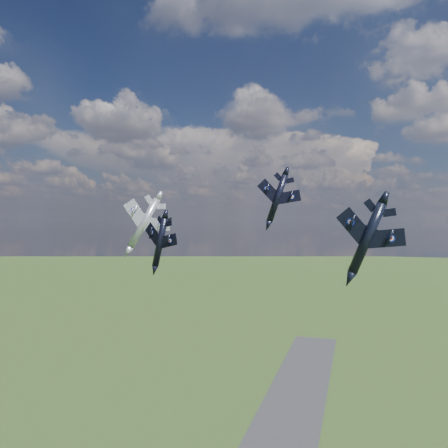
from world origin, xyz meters
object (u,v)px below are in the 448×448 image
(jet_right_navy, at_px, (367,238))
(jet_lead_navy, at_px, (160,242))
(jet_left_silver, at_px, (144,223))
(jet_high_navy, at_px, (277,198))

(jet_right_navy, bearing_deg, jet_lead_navy, 163.93)
(jet_lead_navy, bearing_deg, jet_left_silver, 157.02)
(jet_high_navy, distance_m, jet_left_silver, 28.67)
(jet_lead_navy, relative_size, jet_high_navy, 1.01)
(jet_lead_navy, height_order, jet_high_navy, jet_high_navy)
(jet_high_navy, bearing_deg, jet_right_navy, -58.06)
(jet_high_navy, xyz_separation_m, jet_left_silver, (-28.20, -1.54, -4.94))
(jet_right_navy, distance_m, jet_left_silver, 50.09)
(jet_right_navy, height_order, jet_high_navy, jet_high_navy)
(jet_lead_navy, relative_size, jet_left_silver, 0.83)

